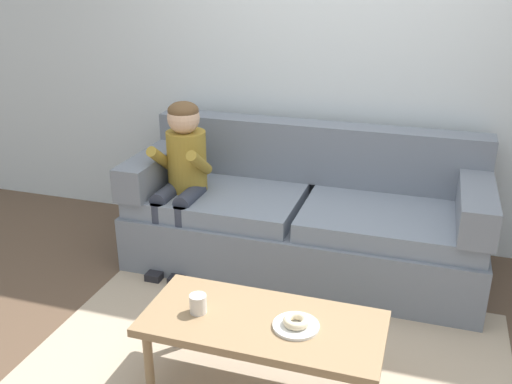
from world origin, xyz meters
The scene contains 10 objects.
ground centered at (0.00, 0.00, 0.00)m, with size 10.00×10.00×0.00m, color brown.
wall_back centered at (0.00, 1.40, 1.40)m, with size 8.00×0.10×2.80m, color silver.
area_rug centered at (0.00, -0.25, 0.01)m, with size 2.40×1.64×0.01m, color tan.
couch centered at (-0.07, 0.84, 0.33)m, with size 2.27×0.90×0.91m.
coffee_table centered at (0.03, -0.44, 0.36)m, with size 1.10×0.51×0.40m.
person_child centered at (-0.85, 0.64, 0.67)m, with size 0.34×0.58×1.10m.
plate centered at (0.19, -0.45, 0.41)m, with size 0.21×0.21×0.01m, color white.
donut centered at (0.19, -0.45, 0.44)m, with size 0.12×0.12×0.04m, color beige.
mug centered at (-0.27, -0.47, 0.45)m, with size 0.08×0.08×0.09m, color silver.
toy_controller centered at (0.30, 0.01, 0.03)m, with size 0.23×0.09×0.05m.
Camera 1 is at (0.67, -2.52, 1.91)m, focal length 39.71 mm.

